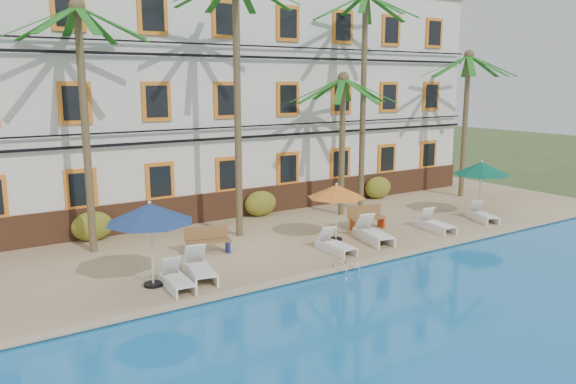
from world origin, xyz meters
TOP-DOWN VIEW (x-y plane):
  - ground at (0.00, 0.00)m, footprint 100.00×100.00m
  - pool_deck at (0.00, 5.00)m, footprint 30.00×12.00m
  - swimming_pool at (0.00, -7.00)m, footprint 26.00×12.00m
  - pool_coping at (0.00, -0.90)m, footprint 30.00×0.35m
  - hotel_building at (0.00, 9.98)m, footprint 25.40×6.44m
  - palm_a at (-7.61, 5.23)m, footprint 4.57×4.57m
  - palm_b at (-2.43, 4.27)m, footprint 4.57×4.57m
  - palm_c at (2.97, 4.93)m, footprint 4.57×4.57m
  - palm_d at (4.41, 5.29)m, footprint 4.57×4.57m
  - palm_e at (10.64, 4.74)m, footprint 4.57×4.57m
  - shrub_left at (-7.28, 6.60)m, footprint 1.50×0.90m
  - shrub_mid at (-0.15, 6.60)m, footprint 1.50×0.90m
  - shrub_right at (6.65, 6.60)m, footprint 1.50×0.90m
  - umbrella_blue at (-7.04, 0.91)m, footprint 2.49×2.49m
  - umbrella_red at (0.26, 1.81)m, footprint 2.13×2.13m
  - umbrella_green at (7.79, 1.40)m, footprint 2.44×2.44m
  - lounger_a at (-6.55, 0.37)m, footprint 0.72×1.72m
  - lounger_b at (-5.66, 0.80)m, footprint 1.06×2.02m
  - lounger_c at (-0.68, 0.64)m, footprint 0.64×1.70m
  - lounger_d at (1.30, 0.94)m, footprint 1.11×2.08m
  - lounger_e at (4.36, 0.75)m, footprint 0.85×1.83m
  - lounger_f at (7.25, 0.79)m, footprint 1.16×1.79m
  - bench_left at (-4.38, 2.87)m, footprint 1.57×0.80m
  - bench_right at (2.30, 2.44)m, footprint 1.55×0.69m
  - pool_ladder at (-1.53, -1.00)m, footprint 0.54×0.74m

SIDE VIEW (x-z plane):
  - ground at x=0.00m, z-range 0.00..0.00m
  - swimming_pool at x=0.00m, z-range 0.00..0.20m
  - pool_deck at x=0.00m, z-range 0.00..0.25m
  - pool_ladder at x=-1.53m, z-range -0.12..0.62m
  - pool_coping at x=0.00m, z-range 0.25..0.31m
  - lounger_a at x=-6.55m, z-range 0.11..0.91m
  - lounger_c at x=-0.68m, z-range 0.11..0.91m
  - lounger_f at x=7.25m, z-range 0.11..0.91m
  - lounger_e at x=4.36m, z-range 0.10..0.94m
  - lounger_b at x=-5.66m, z-range 0.09..1.00m
  - lounger_d at x=1.30m, z-range 0.09..1.02m
  - bench_left at x=-4.38m, z-range 0.26..1.18m
  - bench_right at x=2.30m, z-range 0.26..1.18m
  - shrub_left at x=-7.28m, z-range 0.25..1.35m
  - shrub_mid at x=-0.15m, z-range 0.25..1.35m
  - shrub_right at x=6.65m, z-range 0.25..1.35m
  - umbrella_red at x=0.26m, z-range 1.00..3.14m
  - umbrella_green at x=7.79m, z-range 1.11..3.55m
  - umbrella_blue at x=-7.04m, z-range 1.13..3.62m
  - palm_c at x=2.97m, z-range 1.25..7.41m
  - palm_e at x=10.64m, z-range 1.35..8.63m
  - hotel_building at x=0.00m, z-range 0.26..10.49m
  - palm_a at x=-7.61m, z-range 1.43..9.78m
  - palm_b at x=-2.43m, z-range 1.51..11.15m
  - palm_d at x=4.41m, z-range 1.52..11.20m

